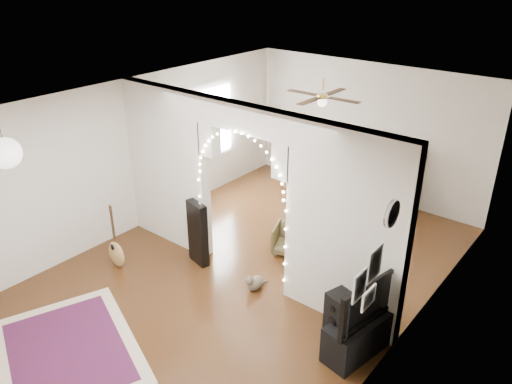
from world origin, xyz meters
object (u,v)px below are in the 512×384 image
Objects in this scene: floor_speaker at (340,324)px; dining_chair_right at (290,239)px; dining_table at (370,193)px; bookcase at (385,174)px; acoustic_guitar at (115,245)px; media_console at (359,335)px; dining_chair_left at (333,195)px.

floor_speaker is 1.60× the size of dining_chair_right.
bookcase is at bearing 107.49° from dining_table.
bookcase reaches higher than dining_chair_right.
acoustic_guitar is 0.92× the size of media_console.
bookcase is (2.29, 4.65, 0.26)m from acoustic_guitar.
dining_chair_left is at bearing 82.23° from acoustic_guitar.
media_console is 4.08m from dining_chair_left.
dining_chair_left is 0.89× the size of dining_chair_right.
media_console reaches higher than dining_chair_right.
media_console is (3.90, 0.71, -0.15)m from acoustic_guitar.
dining_table is at bearing 48.76° from dining_chair_right.
dining_chair_left is at bearing 137.96° from floor_speaker.
dining_chair_right is at bearing 156.50° from media_console.
bookcase is 1.03× the size of dining_table.
bookcase is 0.99m from dining_table.
floor_speaker reaches higher than media_console.
dining_table is 2.42× the size of dining_chair_right.
acoustic_guitar is 4.45m from dining_table.
floor_speaker is 0.85× the size of media_console.
acoustic_guitar is at bearing -134.58° from dining_chair_left.
dining_chair_left is at bearing -165.31° from bookcase.
media_console is at bearing -58.03° from dining_table.
bookcase reaches higher than dining_table.
dining_chair_right reaches higher than dining_chair_left.
dining_chair_right is at bearing -123.33° from bookcase.
floor_speaker is (3.70, 0.56, 0.02)m from acoustic_guitar.
media_console is 2.13× the size of dining_chair_left.
dining_table is at bearing 69.01° from acoustic_guitar.
acoustic_guitar reaches higher than floor_speaker.
dining_table is (0.19, -0.97, 0.02)m from bookcase.
bookcase is (-1.41, 4.10, 0.24)m from floor_speaker.
media_console is 2.43m from dining_chair_right.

